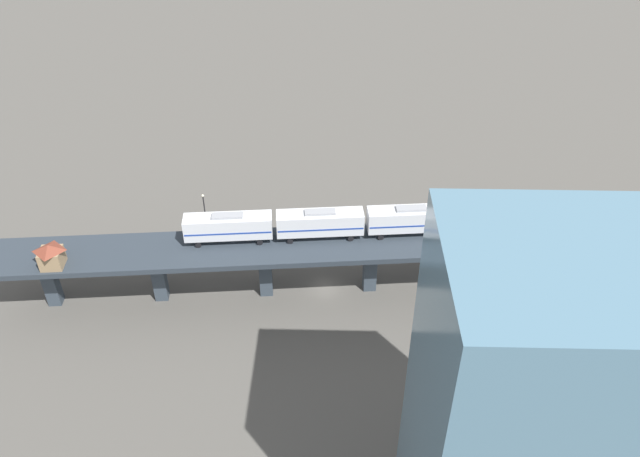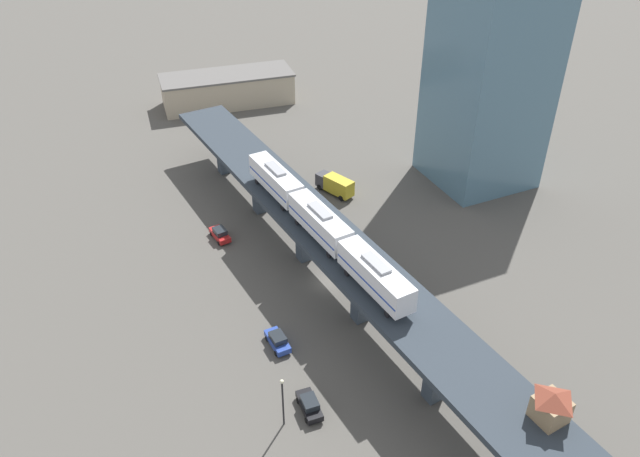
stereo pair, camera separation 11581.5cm
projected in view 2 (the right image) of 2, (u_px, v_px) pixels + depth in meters
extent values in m
plane|color=#4C4944|center=(326.00, 283.00, 87.34)|extent=(400.00, 400.00, 0.00)
cube|color=#283039|center=(327.00, 235.00, 82.70)|extent=(17.10, 92.38, 0.80)
cube|color=#333D47|center=(435.00, 373.00, 68.38)|extent=(1.96, 1.96, 7.78)
cube|color=#333D47|center=(361.00, 296.00, 79.08)|extent=(1.96, 1.96, 7.78)
cube|color=#333D47|center=(304.00, 237.00, 89.77)|extent=(1.96, 1.96, 7.78)
cube|color=#333D47|center=(259.00, 190.00, 100.46)|extent=(1.96, 1.96, 7.78)
cube|color=#333D47|center=(223.00, 153.00, 111.15)|extent=(1.96, 1.96, 7.78)
cube|color=silver|center=(375.00, 275.00, 71.03)|extent=(3.93, 12.21, 3.10)
cube|color=navy|center=(375.00, 277.00, 71.20)|extent=(3.94, 11.98, 0.24)
cube|color=gray|center=(376.00, 263.00, 70.05)|extent=(1.79, 4.31, 0.36)
cylinder|color=black|center=(387.00, 314.00, 68.75)|extent=(0.30, 0.86, 0.84)
cylinder|color=black|center=(404.00, 307.00, 69.73)|extent=(0.30, 0.86, 0.84)
cylinder|color=black|center=(346.00, 273.00, 74.74)|extent=(0.30, 0.86, 0.84)
cylinder|color=black|center=(363.00, 267.00, 75.72)|extent=(0.30, 0.86, 0.84)
cube|color=silver|center=(320.00, 222.00, 80.02)|extent=(3.93, 12.21, 3.10)
cube|color=navy|center=(320.00, 224.00, 80.19)|extent=(3.94, 11.98, 0.24)
cube|color=gray|center=(320.00, 211.00, 79.03)|extent=(1.79, 4.31, 0.36)
cylinder|color=black|center=(329.00, 255.00, 77.73)|extent=(0.30, 0.86, 0.84)
cylinder|color=black|center=(345.00, 249.00, 78.71)|extent=(0.30, 0.86, 0.84)
cylinder|color=black|center=(297.00, 222.00, 83.72)|extent=(0.30, 0.86, 0.84)
cylinder|color=black|center=(312.00, 217.00, 84.70)|extent=(0.30, 0.86, 0.84)
cube|color=silver|center=(276.00, 179.00, 89.00)|extent=(3.93, 12.21, 3.10)
cube|color=navy|center=(276.00, 181.00, 89.17)|extent=(3.94, 11.98, 0.24)
cube|color=gray|center=(275.00, 169.00, 88.02)|extent=(1.79, 4.31, 0.36)
cylinder|color=black|center=(282.00, 208.00, 86.71)|extent=(0.30, 0.86, 0.84)
cylinder|color=black|center=(297.00, 203.00, 87.70)|extent=(0.30, 0.86, 0.84)
cylinder|color=black|center=(257.00, 181.00, 92.70)|extent=(0.30, 0.86, 0.84)
cylinder|color=black|center=(271.00, 177.00, 93.68)|extent=(0.30, 0.86, 0.84)
cube|color=#8C7251|center=(550.00, 409.00, 56.99)|extent=(3.05, 3.05, 2.50)
pyramid|color=brown|center=(554.00, 397.00, 56.02)|extent=(3.51, 3.51, 0.90)
cube|color=#AD1E1E|center=(220.00, 235.00, 95.70)|extent=(2.36, 4.60, 0.80)
cube|color=#1E2328|center=(220.00, 231.00, 95.15)|extent=(1.91, 2.39, 0.76)
cylinder|color=black|center=(219.00, 243.00, 94.55)|extent=(0.32, 0.69, 0.66)
cylinder|color=black|center=(229.00, 240.00, 95.30)|extent=(0.32, 0.69, 0.66)
cylinder|color=black|center=(211.00, 234.00, 96.55)|extent=(0.32, 0.69, 0.66)
cylinder|color=black|center=(221.00, 231.00, 97.30)|extent=(0.32, 0.69, 0.66)
cube|color=#233D93|center=(278.00, 341.00, 76.85)|extent=(2.00, 4.48, 0.80)
cube|color=#1E2328|center=(278.00, 338.00, 76.30)|extent=(1.74, 2.27, 0.76)
cylinder|color=black|center=(276.00, 354.00, 75.71)|extent=(0.27, 0.67, 0.66)
cylinder|color=black|center=(289.00, 349.00, 76.35)|extent=(0.27, 0.67, 0.66)
cylinder|color=black|center=(267.00, 339.00, 77.80)|extent=(0.27, 0.67, 0.66)
cylinder|color=black|center=(279.00, 334.00, 78.45)|extent=(0.27, 0.67, 0.66)
cube|color=black|center=(309.00, 406.00, 68.67)|extent=(2.10, 4.52, 0.80)
cube|color=#1E2328|center=(310.00, 402.00, 68.12)|extent=(1.79, 2.31, 0.76)
cylinder|color=black|center=(306.00, 420.00, 67.55)|extent=(0.29, 0.68, 0.66)
cylinder|color=black|center=(321.00, 416.00, 68.04)|extent=(0.29, 0.68, 0.66)
cylinder|color=black|center=(298.00, 401.00, 69.75)|extent=(0.29, 0.68, 0.66)
cylinder|color=black|center=(312.00, 396.00, 70.25)|extent=(0.29, 0.68, 0.66)
cube|color=#333338|center=(324.00, 179.00, 107.87)|extent=(2.77, 2.65, 2.30)
cube|color=gold|center=(339.00, 186.00, 105.68)|extent=(4.01, 5.68, 2.70)
cylinder|color=black|center=(328.00, 183.00, 109.11)|extent=(0.68, 1.06, 1.00)
cylinder|color=black|center=(320.00, 187.00, 107.94)|extent=(0.68, 1.06, 1.00)
cylinder|color=black|center=(350.00, 194.00, 106.16)|extent=(0.68, 1.06, 1.00)
cylinder|color=black|center=(341.00, 198.00, 104.94)|extent=(0.68, 1.06, 1.00)
cylinder|color=black|center=(283.00, 404.00, 65.72)|extent=(0.20, 0.20, 6.50)
sphere|color=beige|center=(282.00, 382.00, 63.75)|extent=(0.44, 0.44, 0.44)
cube|color=tan|center=(228.00, 90.00, 137.19)|extent=(28.99, 13.25, 6.40)
cube|color=#595654|center=(226.00, 75.00, 135.26)|extent=(29.57, 13.52, 0.40)
cube|color=slate|center=(489.00, 80.00, 101.93)|extent=(16.00, 16.00, 36.00)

